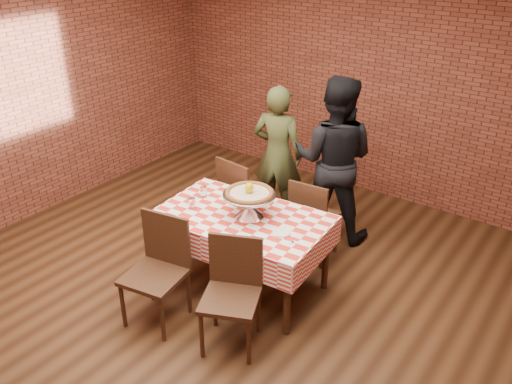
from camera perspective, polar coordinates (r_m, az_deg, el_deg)
ground at (r=4.96m, az=-5.29°, el=-11.93°), size 6.00×6.00×0.00m
back_wall at (r=6.61m, az=11.76°, el=11.94°), size 5.50×0.00×5.50m
table at (r=4.96m, az=-1.43°, el=-6.41°), size 1.57×1.02×0.75m
tablecloth at (r=4.83m, az=-1.47°, el=-3.90°), size 1.61×1.05×0.26m
pizza_stand at (r=4.71m, az=-0.72°, el=-1.39°), size 0.59×0.59×0.21m
pizza at (r=4.66m, az=-0.72°, el=-0.16°), size 0.52×0.52×0.03m
lemon at (r=4.64m, az=-0.73°, el=0.45°), size 0.09×0.09×0.10m
water_glass_left at (r=4.89m, az=-6.85°, el=-1.22°), size 0.07×0.07×0.11m
water_glass_right at (r=5.08m, az=-5.63°, el=0.02°), size 0.07×0.07×0.11m
side_plate at (r=4.51m, az=2.75°, el=-4.34°), size 0.16×0.16×0.01m
sweetener_packet_a at (r=4.39m, az=3.72°, el=-5.39°), size 0.06×0.06×0.00m
sweetener_packet_b at (r=4.39m, az=4.15°, el=-5.37°), size 0.06×0.05×0.00m
condiment_caddy at (r=4.96m, az=0.46°, el=-0.39°), size 0.11×0.10×0.14m
chair_near_left at (r=4.59m, az=-10.83°, el=-8.62°), size 0.53×0.53×0.94m
chair_near_right at (r=4.28m, az=-2.76°, el=-11.29°), size 0.58×0.58×0.92m
chair_far_left at (r=5.72m, az=-1.05°, el=-0.50°), size 0.50×0.50×0.93m
chair_far_right at (r=5.40m, az=6.28°, el=-2.72°), size 0.44×0.44×0.89m
diner_olive at (r=5.96m, az=2.33°, el=4.05°), size 0.64×0.50×1.57m
diner_black at (r=5.62m, az=8.29°, el=3.44°), size 1.02×0.89×1.78m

